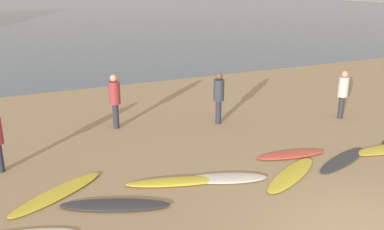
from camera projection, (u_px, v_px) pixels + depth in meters
ground_plane at (168, 105)px, 15.91m from camera, size 120.00×120.00×0.20m
ocean_water at (37, 12)px, 62.06m from camera, size 140.00×100.00×0.01m
surfboard_1 at (58, 193)px, 9.05m from camera, size 2.35×1.75×0.08m
surfboard_2 at (115, 205)px, 8.57m from camera, size 2.31×1.40×0.09m
surfboard_3 at (177, 181)px, 9.56m from camera, size 2.39×1.14×0.10m
surfboard_4 at (227, 178)px, 9.72m from camera, size 1.98×1.20×0.09m
surfboard_5 at (291, 174)px, 9.93m from camera, size 2.31×1.61×0.08m
surfboard_6 at (291, 154)px, 11.04m from camera, size 2.02×0.83×0.10m
surfboard_7 at (343, 160)px, 10.76m from camera, size 2.27×1.21×0.07m
person_0 at (343, 91)px, 13.82m from camera, size 0.33×0.33×1.64m
person_2 at (219, 94)px, 13.28m from camera, size 0.34×0.34×1.70m
person_3 at (115, 97)px, 12.85m from camera, size 0.35×0.35×1.74m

